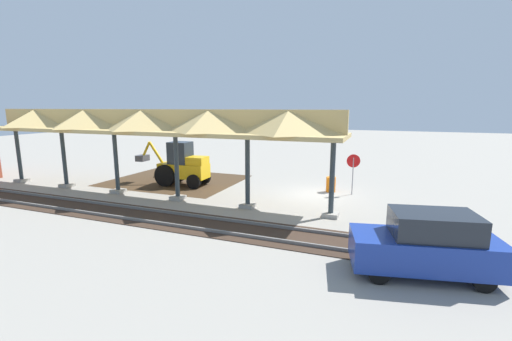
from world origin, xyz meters
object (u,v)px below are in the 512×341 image
distant_parked_car (426,245)px  backhoe (182,166)px  stop_sign (353,166)px  traffic_barrel (331,184)px

distant_parked_car → backhoe: bearing=-29.7°
stop_sign → backhoe: size_ratio=0.46×
stop_sign → traffic_barrel: bearing=-10.6°
backhoe → traffic_barrel: backhoe is taller
backhoe → traffic_barrel: bearing=-169.9°
distant_parked_car → traffic_barrel: size_ratio=4.97×
traffic_barrel → distant_parked_car: bearing=114.5°
backhoe → distant_parked_car: backhoe is taller
backhoe → distant_parked_car: size_ratio=1.14×
stop_sign → distant_parked_car: size_ratio=0.53×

